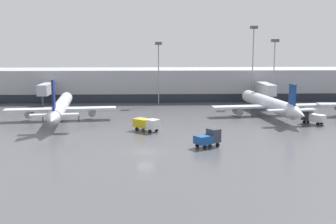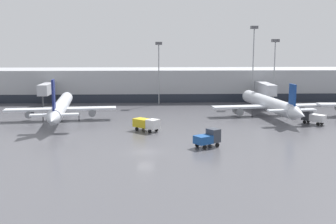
% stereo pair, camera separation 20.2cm
% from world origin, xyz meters
% --- Properties ---
extents(ground_plane, '(320.00, 320.00, 0.00)m').
position_xyz_m(ground_plane, '(0.00, 0.00, 0.00)').
color(ground_plane, '#4C4C51').
extents(terminal_building, '(160.00, 28.66, 9.00)m').
position_xyz_m(terminal_building, '(0.04, 61.89, 4.50)').
color(terminal_building, '#9EA0A5').
rests_on(terminal_building, ground_plane).
extents(parked_jet_1, '(23.80, 35.81, 9.97)m').
position_xyz_m(parked_jet_1, '(-18.72, 27.51, 2.98)').
color(parked_jet_1, silver).
rests_on(parked_jet_1, ground_plane).
extents(parked_jet_2, '(26.84, 35.12, 8.45)m').
position_xyz_m(parked_jet_2, '(28.02, 31.87, 2.71)').
color(parked_jet_2, silver).
rests_on(parked_jet_2, ground_plane).
extents(service_truck_0, '(4.67, 4.01, 2.87)m').
position_xyz_m(service_truck_0, '(10.09, 2.88, 1.52)').
color(service_truck_0, '#19478C').
rests_on(service_truck_0, ground_plane).
extents(service_truck_2, '(4.45, 4.76, 2.74)m').
position_xyz_m(service_truck_2, '(34.28, 21.36, 1.51)').
color(service_truck_2, silver).
rests_on(service_truck_2, ground_plane).
extents(service_truck_3, '(5.34, 5.04, 2.44)m').
position_xyz_m(service_truck_3, '(-0.08, 15.57, 1.49)').
color(service_truck_3, gold).
rests_on(service_truck_3, ground_plane).
extents(traffic_cone_1, '(0.44, 0.44, 0.60)m').
position_xyz_m(traffic_cone_1, '(30.43, 39.34, 0.30)').
color(traffic_cone_1, orange).
rests_on(traffic_cone_1, ground_plane).
extents(apron_light_mast_1, '(1.80, 1.80, 16.89)m').
position_xyz_m(apron_light_mast_1, '(2.84, 51.31, 13.46)').
color(apron_light_mast_1, gray).
rests_on(apron_light_mast_1, ground_plane).
extents(apron_light_mast_2, '(1.80, 1.80, 17.61)m').
position_xyz_m(apron_light_mast_2, '(33.88, 49.10, 13.96)').
color(apron_light_mast_2, gray).
rests_on(apron_light_mast_2, ground_plane).
extents(apron_light_mast_3, '(1.80, 1.80, 21.15)m').
position_xyz_m(apron_light_mast_3, '(28.66, 51.52, 16.37)').
color(apron_light_mast_3, gray).
rests_on(apron_light_mast_3, ground_plane).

